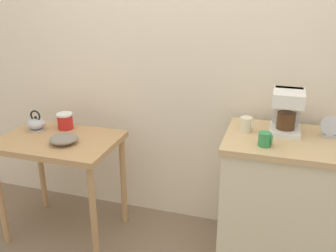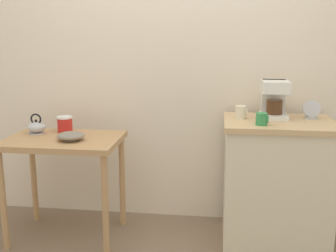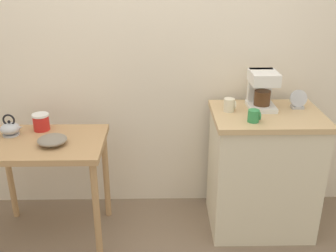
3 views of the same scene
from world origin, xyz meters
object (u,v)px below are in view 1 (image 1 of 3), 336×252
Objects in this scene: coffee_maker at (287,109)px; mug_small_cream at (246,124)px; bowl_stoneware at (64,139)px; canister_enamel at (65,121)px; teakettle at (37,124)px; mug_tall_green at (265,139)px; table_clock at (331,128)px.

coffee_maker is 2.89× the size of mug_small_cream.
bowl_stoneware is 1.43m from coffee_maker.
coffee_maker is at bearing 11.75° from bowl_stoneware.
canister_enamel is at bearing 119.01° from bowl_stoneware.
mug_tall_green is at bearing -4.76° from teakettle.
canister_enamel is (-0.13, 0.24, 0.03)m from bowl_stoneware.
mug_tall_green reaches higher than canister_enamel.
mug_small_cream is at bearing 122.91° from mug_tall_green.
coffee_maker is (1.51, 0.05, 0.22)m from canister_enamel.
mug_tall_green is at bearing -145.67° from table_clock.
teakettle is 0.60× the size of coffee_maker.
teakettle is 1.60m from mug_tall_green.
teakettle is 1.74× the size of mug_small_cream.
bowl_stoneware is 1.59× the size of canister_enamel.
coffee_maker is 0.26m from mug_small_cream.
canister_enamel is at bearing 178.84° from mug_small_cream.
mug_tall_green is (1.27, 0.02, 0.15)m from bowl_stoneware.
canister_enamel reaches higher than bowl_stoneware.
bowl_stoneware is at bearing -60.99° from canister_enamel.
bowl_stoneware is 0.72× the size of coffee_maker.
bowl_stoneware is 1.28m from mug_tall_green.
table_clock is at bearing 6.25° from mug_small_cream.
bowl_stoneware is 1.66m from table_clock.
teakettle reaches higher than bowl_stoneware.
mug_tall_green is at bearing -111.52° from coffee_maker.
mug_small_cream is (1.28, -0.03, 0.13)m from canister_enamel.
mug_tall_green is at bearing 1.04° from bowl_stoneware.
coffee_maker is (1.38, 0.29, 0.25)m from bowl_stoneware.
bowl_stoneware is at bearing -26.25° from teakettle.
table_clock is (0.25, -0.02, -0.08)m from coffee_maker.
canister_enamel is 1.29m from mug_small_cream.
canister_enamel is 1.77m from table_clock.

